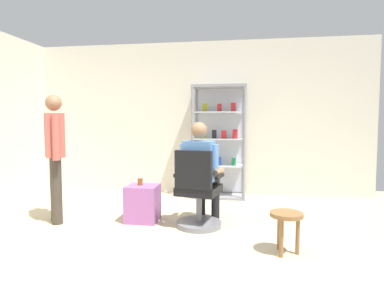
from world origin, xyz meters
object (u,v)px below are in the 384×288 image
Objects in this scene: storage_crate at (143,203)px; wooden_stool at (286,221)px; display_cabinet_main at (219,141)px; standing_customer at (55,150)px; tea_glass at (140,182)px; office_chair at (198,196)px; seated_shopkeeper at (202,168)px.

wooden_stool is at bearing -24.76° from storage_crate.
standing_customer is (-1.97, -1.76, -0.03)m from display_cabinet_main.
tea_glass is (-0.92, -1.53, -0.45)m from display_cabinet_main.
office_chair is at bearing -12.59° from tea_glass.
wooden_stool is (1.74, -0.80, -0.18)m from tea_glass.
standing_customer is 2.91m from wooden_stool.
wooden_stool is (0.93, -0.79, -0.38)m from seated_shopkeeper.
wooden_stool is at bearing -24.79° from tea_glass.
display_cabinet_main is at bearing 58.94° from tea_glass.
display_cabinet_main is 21.53× the size of tea_glass.
office_chair is at bearing -100.92° from seated_shopkeeper.
tea_glass is at bearing 179.04° from seated_shopkeeper.
display_cabinet_main reaches higher than standing_customer.
office_chair is at bearing -94.82° from display_cabinet_main.
seated_shopkeeper is 1.28m from wooden_stool.
storage_crate reaches higher than wooden_stool.
storage_crate is 5.31× the size of tea_glass.
office_chair is 1.15m from wooden_stool.
tea_glass is (-0.78, 0.17, 0.12)m from office_chair.
display_cabinet_main is at bearing 60.25° from storage_crate.
tea_glass is (-0.81, 0.01, -0.20)m from seated_shopkeeper.
wooden_stool is (2.79, -0.58, -0.60)m from standing_customer.
display_cabinet_main is at bearing 85.18° from office_chair.
tea_glass is at bearing 154.12° from storage_crate.
wooden_stool is at bearing -40.32° from seated_shopkeeper.
office_chair reaches higher than storage_crate.
standing_customer reaches higher than tea_glass.
storage_crate is 1.31m from standing_customer.
seated_shopkeeper is at bearing 0.33° from storage_crate.
seated_shopkeeper is 2.75× the size of storage_crate.
office_chair is at bearing 1.68° from standing_customer.
display_cabinet_main is 1.98× the size of office_chair.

